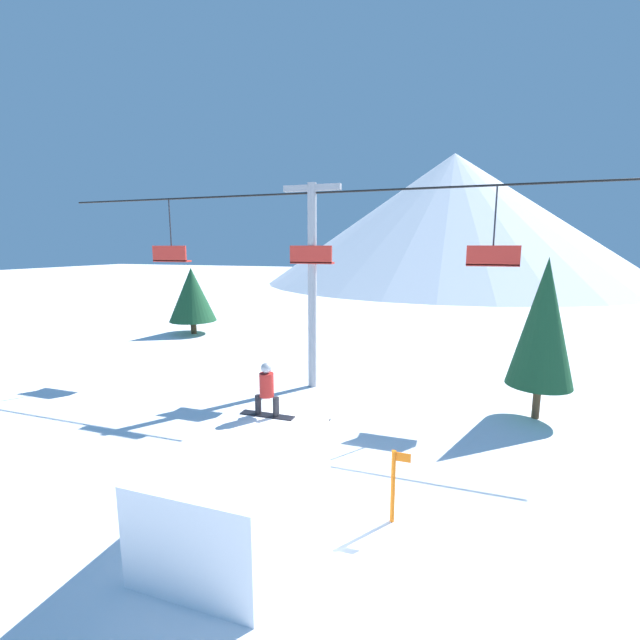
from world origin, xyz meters
The scene contains 8 objects.
ground_plane centered at (0.00, 0.00, 0.00)m, with size 220.00×220.00×0.00m, color white.
mountain_ridge centered at (0.00, 67.17, 10.36)m, with size 60.16×60.16×20.71m.
snow_ramp centered at (-1.43, -0.79, 0.98)m, with size 2.57×4.00×1.95m.
snowboarder centered at (-1.62, 0.85, 2.62)m, with size 1.35×0.34×1.32m.
chairlift centered at (-3.31, 8.71, 5.19)m, with size 24.36×0.44×8.48m.
pine_tree_near centered at (5.30, 7.99, 3.41)m, with size 2.17×2.17×5.63m.
pine_tree_far centered at (-14.97, 16.76, 2.71)m, with size 3.18×3.18×4.55m.
trail_marker centered at (1.48, 0.61, 0.89)m, with size 0.41×0.10×1.66m.
Camera 1 is at (2.72, -7.96, 5.97)m, focal length 24.00 mm.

